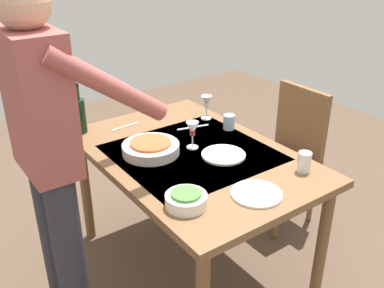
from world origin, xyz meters
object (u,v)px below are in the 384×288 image
wine_glass_left (192,130)px  side_bowl_salad (186,199)px  dinner_plate_near (256,194)px  serving_bowl_pasta (151,148)px  water_cup_near_right (304,162)px  dinner_plate_far (223,155)px  water_cup_near_left (229,122)px  chair_near (289,146)px  dining_table (192,166)px  person_server (51,150)px  wine_bottle (79,114)px  wine_glass_right (206,103)px

wine_glass_left → side_bowl_salad: (-0.44, 0.35, -0.07)m
dinner_plate_near → serving_bowl_pasta: bearing=15.5°
water_cup_near_right → serving_bowl_pasta: size_ratio=0.34×
side_bowl_salad → dinner_plate_far: side_bowl_salad is taller
wine_glass_left → water_cup_near_left: 0.34m
chair_near → water_cup_near_left: (0.06, 0.48, 0.27)m
dining_table → chair_near: size_ratio=1.49×
serving_bowl_pasta → person_server: bearing=97.4°
wine_bottle → wine_glass_left: size_ratio=1.96×
water_cup_near_left → water_cup_near_right: size_ratio=0.88×
wine_bottle → water_cup_near_right: wine_bottle is taller
water_cup_near_left → dinner_plate_far: water_cup_near_left is taller
chair_near → wine_glass_right: 0.65m
water_cup_near_right → side_bowl_salad: bearing=82.3°
water_cup_near_right → side_bowl_salad: 0.64m
chair_near → person_server: size_ratio=0.54×
dining_table → wine_bottle: 0.72m
water_cup_near_left → side_bowl_salad: water_cup_near_left is taller
wine_glass_left → dinner_plate_far: wine_glass_left is taller
wine_bottle → water_cup_near_right: bearing=-147.0°
person_server → side_bowl_salad: bearing=-137.5°
dinner_plate_far → person_server: bearing=78.1°
wine_glass_left → serving_bowl_pasta: (0.07, 0.22, -0.07)m
dining_table → water_cup_near_left: water_cup_near_left is taller
dining_table → serving_bowl_pasta: (0.12, 0.18, 0.12)m
wine_glass_left → water_cup_near_right: (-0.52, -0.29, -0.05)m
wine_glass_left → serving_bowl_pasta: bearing=71.3°
dining_table → serving_bowl_pasta: serving_bowl_pasta is taller
dining_table → person_server: bearing=86.2°
wine_glass_left → dinner_plate_far: (-0.17, -0.08, -0.10)m
wine_glass_left → water_cup_near_left: size_ratio=1.70×
wine_bottle → dinner_plate_near: (-1.10, -0.36, -0.10)m
water_cup_near_left → water_cup_near_right: water_cup_near_right is taller
water_cup_near_right → serving_bowl_pasta: (0.60, 0.51, -0.02)m
person_server → water_cup_near_right: 1.18m
serving_bowl_pasta → side_bowl_salad: size_ratio=1.67×
chair_near → serving_bowl_pasta: size_ratio=3.03×
wine_glass_right → dinner_plate_near: size_ratio=0.66×
dinner_plate_near → water_cup_near_left: bearing=-30.4°
water_cup_near_left → water_cup_near_right: (-0.60, 0.03, 0.01)m
dining_table → serving_bowl_pasta: bearing=57.2°
person_server → dinner_plate_far: (-0.17, -0.83, -0.20)m
wine_bottle → water_cup_near_right: (-1.07, -0.70, -0.06)m
wine_glass_right → side_bowl_salad: wine_glass_right is taller
chair_near → person_server: 1.61m
dinner_plate_far → wine_glass_left: bearing=24.0°
chair_near → water_cup_near_left: size_ratio=10.26×
water_cup_near_left → dinner_plate_far: size_ratio=0.39×
wine_glass_right → dinner_plate_far: size_ratio=0.66×
water_cup_near_right → serving_bowl_pasta: bearing=40.4°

